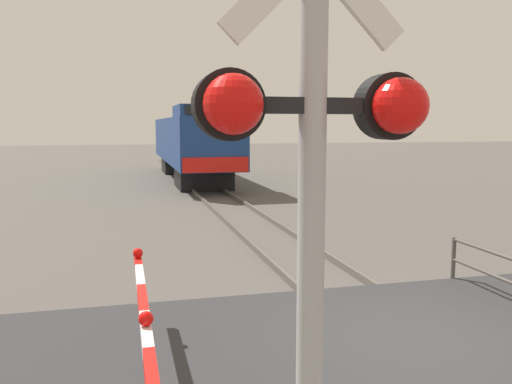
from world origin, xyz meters
TOP-DOWN VIEW (x-y plane):
  - ground_plane at (0.00, 0.00)m, footprint 160.00×160.00m
  - rail_track_left at (-0.72, 0.00)m, footprint 0.08×80.00m
  - rail_track_right at (0.72, 0.00)m, footprint 0.08×80.00m
  - road_surface at (0.00, 0.00)m, footprint 36.00×4.88m
  - locomotive at (0.00, 23.66)m, footprint 2.96×16.45m
  - crossing_signal at (-2.86, -3.65)m, footprint 1.18×0.33m
  - guard_railing at (2.26, 1.27)m, footprint 0.08×2.47m

SIDE VIEW (x-z plane):
  - ground_plane at x=0.00m, z-range 0.00..0.00m
  - rail_track_left at x=-0.72m, z-range 0.00..0.15m
  - rail_track_right at x=0.72m, z-range 0.00..0.15m
  - road_surface at x=0.00m, z-range 0.00..0.16m
  - guard_railing at x=2.26m, z-range 0.14..1.09m
  - locomotive at x=0.00m, z-range 0.12..4.05m
  - crossing_signal at x=-2.86m, z-range 0.56..4.93m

